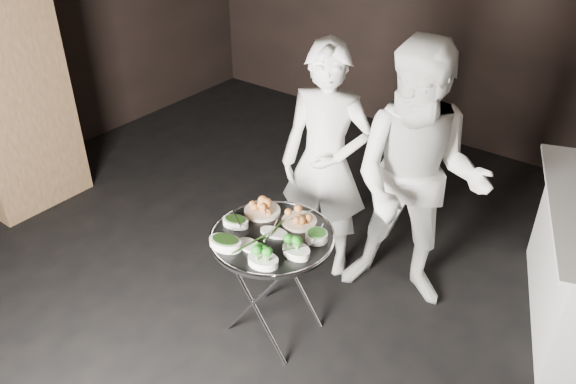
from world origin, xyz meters
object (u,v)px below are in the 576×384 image
Objects in this scene: serving_tray at (272,237)px; waiter_right at (417,182)px; tray_stand at (273,280)px; waiter_left at (326,164)px.

serving_tray is 0.41× the size of waiter_right.
waiter_right is at bearing 57.96° from tray_stand.
waiter_right reaches higher than tray_stand.
serving_tray is 0.95m from waiter_right.
waiter_right reaches higher than serving_tray.
tray_stand is at bearing -116.57° from serving_tray.
waiter_left is at bearing 100.04° from tray_stand.
tray_stand is 0.43× the size of waiter_left.
waiter_right is (0.50, 0.79, 0.16)m from serving_tray.
waiter_right is (0.50, 0.79, 0.48)m from tray_stand.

